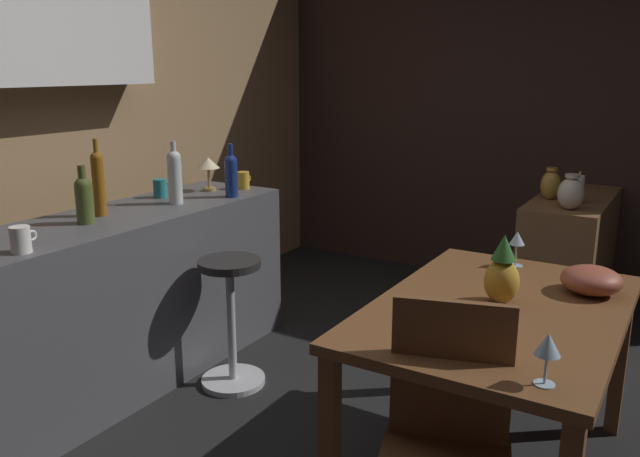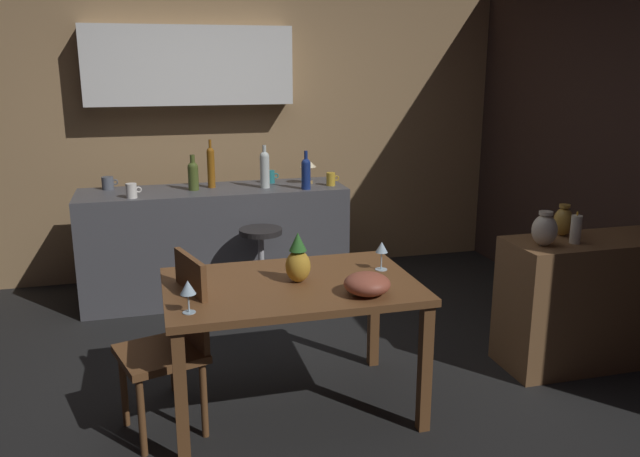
# 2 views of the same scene
# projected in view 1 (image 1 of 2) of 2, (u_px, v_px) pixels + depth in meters

# --- Properties ---
(ground_plane) EXTENTS (9.00, 9.00, 0.00)m
(ground_plane) POSITION_uv_depth(u_px,v_px,m) (381.00, 442.00, 2.85)
(ground_plane) COLOR black
(wall_kitchen_back) EXTENTS (5.20, 0.33, 2.60)m
(wall_kitchen_back) POSITION_uv_depth(u_px,v_px,m) (41.00, 107.00, 3.49)
(wall_kitchen_back) COLOR #9E7A51
(wall_kitchen_back) RESTS_ON ground_plane
(wall_side_right) EXTENTS (0.10, 4.40, 2.60)m
(wall_side_right) POSITION_uv_depth(u_px,v_px,m) (498.00, 112.00, 4.79)
(wall_side_right) COLOR #33231E
(wall_side_right) RESTS_ON ground_plane
(dining_table) EXTENTS (1.33, 0.88, 0.74)m
(dining_table) POSITION_uv_depth(u_px,v_px,m) (498.00, 327.00, 2.46)
(dining_table) COLOR brown
(dining_table) RESTS_ON ground_plane
(kitchen_counter) EXTENTS (2.10, 0.60, 0.90)m
(kitchen_counter) POSITION_uv_depth(u_px,v_px,m) (117.00, 301.00, 3.29)
(kitchen_counter) COLOR #4C4C51
(kitchen_counter) RESTS_ON ground_plane
(sideboard_cabinet) EXTENTS (1.10, 0.44, 0.82)m
(sideboard_cabinet) POSITION_uv_depth(u_px,v_px,m) (568.00, 259.00, 4.16)
(sideboard_cabinet) COLOR brown
(sideboard_cabinet) RESTS_ON ground_plane
(chair_near_window) EXTENTS (0.50, 0.50, 0.93)m
(chair_near_window) POSITION_uv_depth(u_px,v_px,m) (446.00, 444.00, 1.96)
(chair_near_window) COLOR brown
(chair_near_window) RESTS_ON ground_plane
(bar_stool) EXTENTS (0.34, 0.34, 0.68)m
(bar_stool) POSITION_uv_depth(u_px,v_px,m) (231.00, 319.00, 3.29)
(bar_stool) COLOR #262323
(bar_stool) RESTS_ON ground_plane
(wine_glass_left) EXTENTS (0.07, 0.07, 0.16)m
(wine_glass_left) POSITION_uv_depth(u_px,v_px,m) (517.00, 240.00, 2.89)
(wine_glass_left) COLOR silver
(wine_glass_left) RESTS_ON dining_table
(wine_glass_right) EXTENTS (0.07, 0.07, 0.16)m
(wine_glass_right) POSITION_uv_depth(u_px,v_px,m) (548.00, 346.00, 1.80)
(wine_glass_right) COLOR silver
(wine_glass_right) RESTS_ON dining_table
(pineapple_centerpiece) EXTENTS (0.13, 0.13, 0.27)m
(pineapple_centerpiece) POSITION_uv_depth(u_px,v_px,m) (502.00, 274.00, 2.45)
(pineapple_centerpiece) COLOR gold
(pineapple_centerpiece) RESTS_ON dining_table
(fruit_bowl) EXTENTS (0.24, 0.24, 0.11)m
(fruit_bowl) POSITION_uv_depth(u_px,v_px,m) (591.00, 280.00, 2.56)
(fruit_bowl) COLOR #9E4C38
(fruit_bowl) RESTS_ON dining_table
(wine_bottle_cobalt) EXTENTS (0.07, 0.07, 0.31)m
(wine_bottle_cobalt) POSITION_uv_depth(u_px,v_px,m) (231.00, 174.00, 3.64)
(wine_bottle_cobalt) COLOR navy
(wine_bottle_cobalt) RESTS_ON kitchen_counter
(wine_bottle_amber) EXTENTS (0.06, 0.06, 0.39)m
(wine_bottle_amber) POSITION_uv_depth(u_px,v_px,m) (98.00, 181.00, 3.16)
(wine_bottle_amber) COLOR #8C5114
(wine_bottle_amber) RESTS_ON kitchen_counter
(wine_bottle_olive) EXTENTS (0.08, 0.08, 0.28)m
(wine_bottle_olive) POSITION_uv_depth(u_px,v_px,m) (84.00, 198.00, 3.02)
(wine_bottle_olive) COLOR #475623
(wine_bottle_olive) RESTS_ON kitchen_counter
(wine_bottle_clear) EXTENTS (0.08, 0.08, 0.34)m
(wine_bottle_clear) POSITION_uv_depth(u_px,v_px,m) (175.00, 175.00, 3.45)
(wine_bottle_clear) COLOR silver
(wine_bottle_clear) RESTS_ON kitchen_counter
(cup_teal) EXTENTS (0.11, 0.08, 0.11)m
(cup_teal) POSITION_uv_depth(u_px,v_px,m) (160.00, 188.00, 3.64)
(cup_teal) COLOR teal
(cup_teal) RESTS_ON kitchen_counter
(cup_mustard) EXTENTS (0.11, 0.07, 0.11)m
(cup_mustard) POSITION_uv_depth(u_px,v_px,m) (244.00, 180.00, 3.90)
(cup_mustard) COLOR gold
(cup_mustard) RESTS_ON kitchen_counter
(cup_white) EXTENTS (0.12, 0.08, 0.11)m
(cup_white) POSITION_uv_depth(u_px,v_px,m) (21.00, 240.00, 2.56)
(cup_white) COLOR white
(cup_white) RESTS_ON kitchen_counter
(counter_lamp) EXTENTS (0.14, 0.14, 0.20)m
(counter_lamp) POSITION_uv_depth(u_px,v_px,m) (208.00, 166.00, 3.81)
(counter_lamp) COLOR #A58447
(counter_lamp) RESTS_ON kitchen_counter
(pillar_candle_tall) EXTENTS (0.06, 0.06, 0.20)m
(pillar_candle_tall) POSITION_uv_depth(u_px,v_px,m) (578.00, 189.00, 3.87)
(pillar_candle_tall) COLOR white
(pillar_candle_tall) RESTS_ON sideboard_cabinet
(vase_ceramic_ivory) EXTENTS (0.15, 0.15, 0.21)m
(vase_ceramic_ivory) POSITION_uv_depth(u_px,v_px,m) (571.00, 193.00, 3.69)
(vase_ceramic_ivory) COLOR beige
(vase_ceramic_ivory) RESTS_ON sideboard_cabinet
(vase_brass) EXTENTS (0.12, 0.12, 0.20)m
(vase_brass) POSITION_uv_depth(u_px,v_px,m) (551.00, 185.00, 3.98)
(vase_brass) COLOR #B78C38
(vase_brass) RESTS_ON sideboard_cabinet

